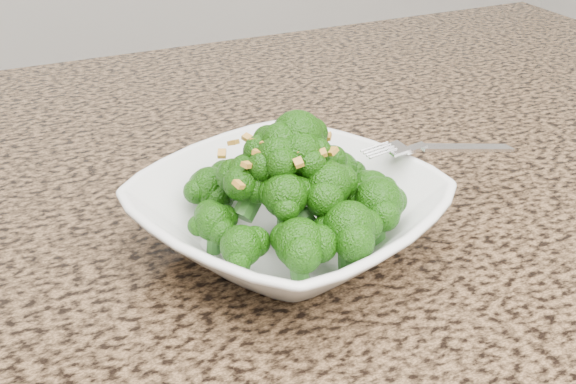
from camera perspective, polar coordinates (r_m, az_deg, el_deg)
name	(u,v)px	position (r m, az deg, el deg)	size (l,w,h in m)	color
granite_counter	(154,271)	(0.60, -10.57, -6.15)	(1.64, 1.04, 0.03)	brown
bowl	(288,216)	(0.57, 0.00, -1.91)	(0.23, 0.23, 0.06)	white
broccoli_pile	(288,144)	(0.55, 0.00, 3.84)	(0.20, 0.20, 0.07)	#195109
garlic_topping	(288,96)	(0.53, 0.00, 7.60)	(0.12, 0.12, 0.01)	gold
fork	(418,148)	(0.62, 10.27, 3.46)	(0.17, 0.03, 0.01)	silver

